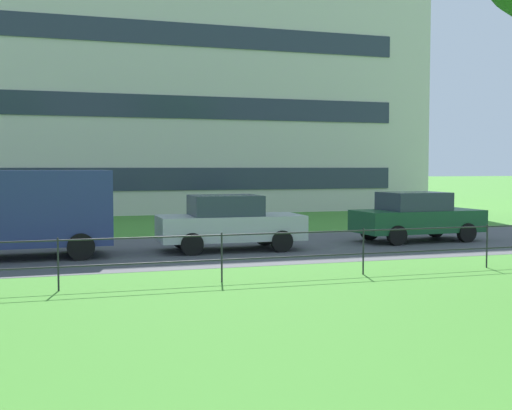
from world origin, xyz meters
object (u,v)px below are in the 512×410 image
(panel_van_right, at_px, (9,209))
(car_dark_green_far_right, at_px, (417,216))
(apartment_building_background, at_px, (126,51))
(car_silver_center, at_px, (229,222))

(panel_van_right, distance_m, car_dark_green_far_right, 11.95)
(car_dark_green_far_right, relative_size, apartment_building_background, 0.13)
(car_silver_center, height_order, apartment_building_background, apartment_building_background)
(panel_van_right, distance_m, car_silver_center, 5.76)
(apartment_building_background, bearing_deg, car_silver_center, -88.68)
(apartment_building_background, bearing_deg, panel_van_right, -104.39)
(car_silver_center, distance_m, car_dark_green_far_right, 6.21)
(panel_van_right, xyz_separation_m, apartment_building_background, (5.27, 20.52, 7.67))
(car_silver_center, bearing_deg, apartment_building_background, 91.32)
(panel_van_right, distance_m, apartment_building_background, 22.53)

